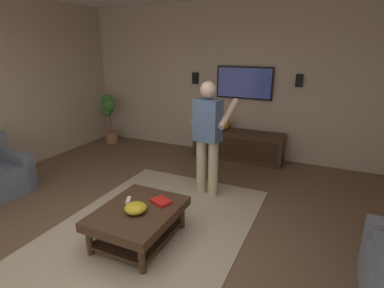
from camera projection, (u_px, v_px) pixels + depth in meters
name	position (u px, v px, depth m)	size (l,w,h in m)	color
ground_plane	(130.00, 252.00, 3.20)	(8.33, 8.33, 0.00)	brown
wall_back_tv	(235.00, 81.00, 5.80)	(0.10, 6.46, 2.88)	#BCA893
area_rug	(149.00, 231.00, 3.57)	(3.12, 2.15, 0.01)	tan
coffee_table	(138.00, 217.00, 3.31)	(1.00, 0.80, 0.40)	#422B1C
media_console	(238.00, 145.00, 5.78)	(0.45, 1.70, 0.55)	#422B1C
tv	(244.00, 83.00, 5.64)	(0.05, 1.06, 0.60)	black
person_standing	(208.00, 133.00, 4.20)	(0.59, 0.60, 1.64)	#C6B793
potted_plant_tall	(109.00, 113.00, 6.65)	(0.38, 0.39, 1.08)	#9E6B4C
bowl	(136.00, 208.00, 3.19)	(0.23, 0.23, 0.11)	gold
remote_white	(128.00, 200.00, 3.43)	(0.15, 0.04, 0.02)	white
remote_black	(156.00, 199.00, 3.47)	(0.15, 0.04, 0.02)	black
book	(161.00, 201.00, 3.39)	(0.22, 0.16, 0.04)	red
vase_round	(225.00, 124.00, 5.78)	(0.22, 0.22, 0.22)	orange
wall_speaker_left	(299.00, 80.00, 5.23)	(0.06, 0.12, 0.22)	black
wall_speaker_right	(195.00, 78.00, 6.04)	(0.06, 0.12, 0.22)	black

